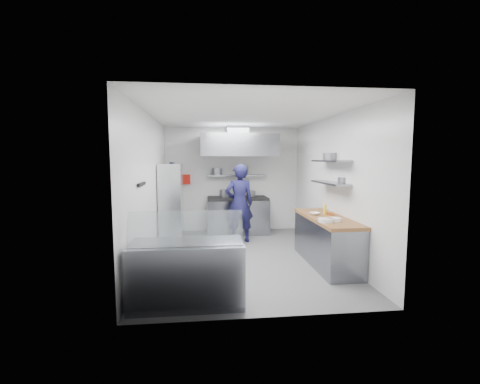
{
  "coord_description": "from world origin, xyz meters",
  "views": [
    {
      "loc": [
        -0.75,
        -6.23,
        1.95
      ],
      "look_at": [
        0.0,
        0.6,
        1.25
      ],
      "focal_mm": 24.0,
      "sensor_mm": 36.0,
      "label": 1
    }
  ],
  "objects": [
    {
      "name": "knife_strip",
      "position": [
        -1.78,
        -0.9,
        1.55
      ],
      "size": [
        0.04,
        0.55,
        0.05
      ],
      "primitive_type": "cube",
      "color": "black",
      "rests_on": "wall_left"
    },
    {
      "name": "shelf_pot_d",
      "position": [
        1.72,
        -0.09,
        2.01
      ],
      "size": [
        0.29,
        0.29,
        0.14
      ],
      "primitive_type": "cylinder",
      "color": "slate",
      "rests_on": "wall_shelf_upper"
    },
    {
      "name": "wall_shelf_lower",
      "position": [
        1.64,
        -0.3,
        1.5
      ],
      "size": [
        0.3,
        1.3,
        0.04
      ],
      "primitive_type": "cube",
      "color": "gray",
      "rests_on": "wall_right"
    },
    {
      "name": "rack_bin_a",
      "position": [
        -1.53,
        1.04,
        0.8
      ],
      "size": [
        0.17,
        0.21,
        0.19
      ],
      "primitive_type": "cube",
      "color": "white",
      "rests_on": "wire_rack"
    },
    {
      "name": "stock_pot_right",
      "position": [
        0.48,
        2.23,
        1.04
      ],
      "size": [
        0.23,
        0.23,
        0.16
      ],
      "primitive_type": "cylinder",
      "color": "slate",
      "rests_on": "cooktop"
    },
    {
      "name": "shelf_pot_c",
      "position": [
        1.81,
        -0.55,
        1.57
      ],
      "size": [
        0.22,
        0.22,
        0.1
      ],
      "primitive_type": "cylinder",
      "color": "slate",
      "rests_on": "wall_shelf_lower"
    },
    {
      "name": "wall_left",
      "position": [
        -1.8,
        0.0,
        1.4
      ],
      "size": [
        2.8,
        5.0,
        0.02
      ],
      "primitive_type": "cube",
      "rotation": [
        1.57,
        0.0,
        1.57
      ],
      "color": "white",
      "rests_on": "floor"
    },
    {
      "name": "mixing_bowl",
      "position": [
        1.31,
        -0.41,
        0.92
      ],
      "size": [
        0.25,
        0.25,
        0.05
      ],
      "primitive_type": "imported",
      "rotation": [
        0.0,
        0.0,
        0.31
      ],
      "color": "white",
      "rests_on": "prep_counter_top"
    },
    {
      "name": "rack_jar",
      "position": [
        -1.48,
        1.09,
        1.8
      ],
      "size": [
        0.11,
        0.11,
        0.18
      ],
      "primitive_type": "cylinder",
      "color": "black",
      "rests_on": "wire_rack"
    },
    {
      "name": "extractor_hood",
      "position": [
        0.1,
        1.93,
        2.3
      ],
      "size": [
        1.9,
        1.15,
        0.55
      ],
      "primitive_type": "cube",
      "color": "gray",
      "rests_on": "wall_back"
    },
    {
      "name": "floor",
      "position": [
        0.0,
        0.0,
        0.0
      ],
      "size": [
        5.0,
        5.0,
        0.0
      ],
      "primitive_type": "plane",
      "color": "#545456",
      "rests_on": "ground"
    },
    {
      "name": "wall_front",
      "position": [
        0.0,
        -2.5,
        1.4
      ],
      "size": [
        3.6,
        2.8,
        0.02
      ],
      "primitive_type": "cube",
      "rotation": [
        -1.57,
        0.0,
        0.0
      ],
      "color": "white",
      "rests_on": "floor"
    },
    {
      "name": "copper_pan",
      "position": [
        1.61,
        -0.45,
        0.93
      ],
      "size": [
        0.15,
        0.15,
        0.06
      ],
      "primitive_type": "cylinder",
      "color": "orange",
      "rests_on": "prep_counter_top"
    },
    {
      "name": "stock_pot_left",
      "position": [
        -0.24,
        2.12,
        1.06
      ],
      "size": [
        0.27,
        0.27,
        0.2
      ],
      "primitive_type": "cylinder",
      "color": "slate",
      "rests_on": "cooktop"
    },
    {
      "name": "shelf_pot_b",
      "position": [
        0.27,
        2.3,
        1.65
      ],
      "size": [
        0.28,
        0.28,
        0.22
      ],
      "primitive_type": "cylinder",
      "color": "slate",
      "rests_on": "over_range_shelf"
    },
    {
      "name": "cooktop",
      "position": [
        0.1,
        2.1,
        0.93
      ],
      "size": [
        1.57,
        0.78,
        0.06
      ],
      "primitive_type": "cube",
      "color": "black",
      "rests_on": "gas_range"
    },
    {
      "name": "wall_shelf_upper",
      "position": [
        1.64,
        -0.3,
        1.92
      ],
      "size": [
        0.3,
        1.3,
        0.04
      ],
      "primitive_type": "cube",
      "color": "gray",
      "rests_on": "wall_right"
    },
    {
      "name": "rack_bin_b",
      "position": [
        -1.53,
        1.4,
        1.3
      ],
      "size": [
        0.15,
        0.19,
        0.17
      ],
      "primitive_type": "cube",
      "color": "yellow",
      "rests_on": "wire_rack"
    },
    {
      "name": "ceiling",
      "position": [
        0.0,
        0.0,
        2.8
      ],
      "size": [
        5.0,
        5.0,
        0.0
      ],
      "primitive_type": "plane",
      "rotation": [
        3.14,
        0.0,
        0.0
      ],
      "color": "silver",
      "rests_on": "wall_back"
    },
    {
      "name": "wall_right",
      "position": [
        1.8,
        0.0,
        1.4
      ],
      "size": [
        2.8,
        5.0,
        0.02
      ],
      "primitive_type": "cube",
      "rotation": [
        1.57,
        0.0,
        -1.57
      ],
      "color": "white",
      "rests_on": "floor"
    },
    {
      "name": "plate_stack_a",
      "position": [
        1.26,
        -1.11,
        0.93
      ],
      "size": [
        0.25,
        0.25,
        0.06
      ],
      "primitive_type": "cylinder",
      "color": "white",
      "rests_on": "prep_counter_top"
    },
    {
      "name": "display_glass",
      "position": [
        -1.0,
        -2.12,
        1.07
      ],
      "size": [
        1.47,
        0.19,
        0.42
      ],
      "primitive_type": "cube",
      "rotation": [
        -0.38,
        0.0,
        0.0
      ],
      "color": "silver",
      "rests_on": "display_case"
    },
    {
      "name": "prep_counter_top",
      "position": [
        1.48,
        -0.6,
        0.87
      ],
      "size": [
        0.65,
        2.04,
        0.06
      ],
      "primitive_type": "cube",
      "color": "brown",
      "rests_on": "prep_counter_base"
    },
    {
      "name": "hood_duct",
      "position": [
        0.1,
        2.15,
        2.68
      ],
      "size": [
        0.55,
        0.55,
        0.24
      ],
      "primitive_type": "cube",
      "color": "slate",
      "rests_on": "extractor_hood"
    },
    {
      "name": "plate_stack_b",
      "position": [
        1.44,
        -1.06,
        0.93
      ],
      "size": [
        0.22,
        0.22,
        0.06
      ],
      "primitive_type": "cylinder",
      "color": "white",
      "rests_on": "prep_counter_top"
    },
    {
      "name": "squeeze_bottle",
      "position": [
        1.55,
        -0.32,
        0.99
      ],
      "size": [
        0.06,
        0.06,
        0.18
      ],
      "primitive_type": "cylinder",
      "color": "yellow",
      "rests_on": "prep_counter_top"
    },
    {
      "name": "wire_rack",
      "position": [
        -1.53,
        1.28,
        0.93
      ],
      "size": [
        0.5,
        0.9,
        1.85
      ],
      "primitive_type": "cube",
      "color": "silver",
      "rests_on": "floor"
    },
    {
      "name": "wall_back",
      "position": [
        0.0,
        2.5,
        1.4
      ],
      "size": [
        3.6,
        2.8,
        0.02
      ],
      "primitive_type": "cube",
      "rotation": [
        1.57,
        0.0,
        0.0
      ],
      "color": "white",
      "rests_on": "floor"
    },
    {
      "name": "over_range_shelf",
      "position": [
        0.1,
        2.34,
        1.52
      ],
      "size": [
        1.6,
        0.3,
        0.04
      ],
      "primitive_type": "cube",
      "color": "gray",
      "rests_on": "wall_back"
    },
    {
      "name": "stock_pot_mid",
      "position": [
        0.18,
        2.4,
        1.08
      ],
      "size": [
        0.32,
        0.32,
        0.24
      ],
      "primitive_type": "cylinder",
      "color": "slate",
      "rests_on": "cooktop"
    },
    {
      "name": "shelf_pot_a",
      "position": [
        -0.44,
        2.32,
        1.63
      ],
      "size": [
        0.27,
        0.27,
        0.18
      ],
      "primitive_type": "cylinder",
      "color": "slate",
      "rests_on": "over_range_shelf"
    },
    {
      "name": "prep_counter_base",
      "position": [
        1.48,
        -0.6,
        0.42
      ],
      "size": [
        0.62,
        2.0,
        0.84
      ],
      "primitive_type": "cube",
      "color": "gray",
      "rests_on": "floor"
    },
    {
      "name": "gas_range",
      "position": [
        0.1,
        2.1,
        0.45
      ],
      "size": [
        1.6,
        0.8,
        0.9
      ],
      "primitive_type": "cube",
      "color": "gray",
      "rests_on": "floor"
    },
    {
      "name": "chef",
      "position": [
        0.05,
        1.17,
        0.92
      ],
      "size": [
        0.72,
        0.51,
        1.84
      ],
      "primitive_type": "imported",
      "rotation": [
        0.0,
        0.0,
        3.25
      ],
      "color": "#14133A",
      "rests_on": "floor"
    },
    {
      "name": "display_case",
      "position": [
        -1.0,
        -2.0,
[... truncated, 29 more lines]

